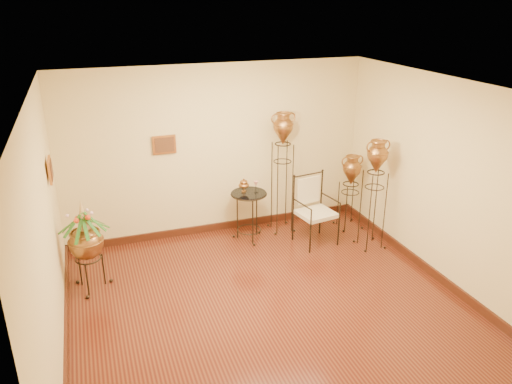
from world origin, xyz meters
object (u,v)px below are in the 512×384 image
object	(u,v)px
planter_urn	(86,239)
armchair	(316,211)
amphora_tall	(282,171)
amphora_mid	(374,194)
side_table	(249,215)

from	to	relation	value
planter_urn	armchair	xyz separation A→B (m)	(3.48, 0.21, -0.18)
amphora_tall	amphora_mid	distance (m)	1.53
side_table	armchair	bearing A→B (deg)	-26.21
armchair	amphora_mid	bearing A→B (deg)	-35.24
planter_urn	amphora_tall	bearing A→B (deg)	15.36
planter_urn	side_table	bearing A→B (deg)	15.40
amphora_tall	armchair	size ratio (longest dim) A/B	1.84
amphora_mid	planter_urn	xyz separation A→B (m)	(-4.27, 0.17, -0.15)
amphora_tall	armchair	distance (m)	0.88
amphora_mid	side_table	xyz separation A→B (m)	(-1.76, 0.86, -0.47)
amphora_tall	amphora_mid	size ratio (longest dim) A/B	1.16
amphora_mid	armchair	bearing A→B (deg)	154.07
amphora_tall	planter_urn	world-z (taller)	amphora_tall
armchair	side_table	size ratio (longest dim) A/B	1.08
amphora_tall	planter_urn	size ratio (longest dim) A/B	1.54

